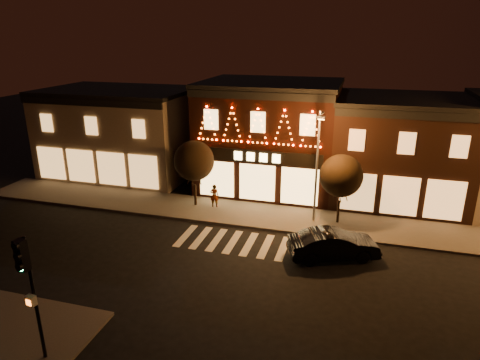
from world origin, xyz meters
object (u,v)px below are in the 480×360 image
at_px(dark_sedan, 333,245).
at_px(traffic_signal_near, 28,277).
at_px(pedestrian, 214,196).
at_px(streetlamp_mid, 317,159).

bearing_deg(dark_sedan, traffic_signal_near, 116.25).
bearing_deg(traffic_signal_near, pedestrian, 93.15).
bearing_deg(traffic_signal_near, streetlamp_mid, 69.19).
height_order(streetlamp_mid, dark_sedan, streetlamp_mid).
xyz_separation_m(dark_sedan, pedestrian, (-8.49, 4.76, 0.17)).
distance_m(streetlamp_mid, dark_sedan, 5.66).
bearing_deg(dark_sedan, streetlamp_mid, -1.84).
height_order(traffic_signal_near, streetlamp_mid, streetlamp_mid).
bearing_deg(streetlamp_mid, traffic_signal_near, -110.25).
height_order(streetlamp_mid, pedestrian, streetlamp_mid).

